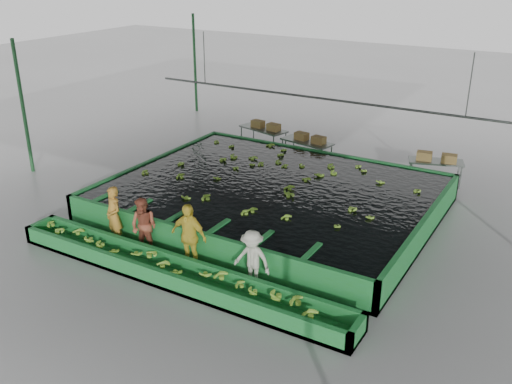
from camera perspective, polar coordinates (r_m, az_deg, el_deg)
The scene contains 21 objects.
ground at distance 17.47m, azimuth -0.83°, elevation -3.57°, with size 80.00×80.00×0.00m, color gray.
shed_roof at distance 15.91m, azimuth -0.94°, elevation 12.81°, with size 20.00×22.00×0.04m, color slate.
shed_posts at distance 16.52m, azimuth -0.88°, elevation 4.23°, with size 20.00×22.00×5.00m, color #245D30, non-canonical shape.
flotation_tank at distance 18.46m, azimuth 1.58°, elevation -0.55°, with size 10.00×8.00×0.90m, color #1E7A33, non-canonical shape.
tank_water at distance 18.31m, azimuth 1.59°, elevation 0.60°, with size 9.70×7.70×0.00m, color black.
sorting_trough at distance 14.77m, azimuth -8.19°, elevation -7.98°, with size 10.00×1.00×0.50m, color #1E7A33, non-canonical shape.
cableway_rail at distance 20.65m, azimuth 6.44°, elevation 9.30°, with size 0.08×0.08×14.00m, color #59605B.
rail_hanger_left at distance 22.91m, azimuth -5.20°, elevation 13.21°, with size 0.04×0.04×2.00m, color #59605B.
rail_hanger_right at distance 19.01m, azimuth 20.62°, elevation 9.95°, with size 0.04×0.04×2.00m, color #59605B.
worker_a at distance 16.66m, azimuth -14.01°, elevation -2.34°, with size 0.64×0.42×1.74m, color #BD842D.
worker_b at distance 15.99m, azimuth -11.14°, elevation -3.38°, with size 0.79×0.62×1.63m, color #A14E36.
worker_c at distance 15.05m, azimuth -6.75°, elevation -4.39°, with size 1.07×0.45×1.83m, color yellow.
worker_d at distance 14.15m, azimuth -0.39°, elevation -6.75°, with size 1.00×0.57×1.55m, color beige.
packing_table_left at distance 24.30m, azimuth 0.72°, elevation 5.31°, with size 2.11×0.85×0.96m, color #59605B, non-canonical shape.
packing_table_mid at distance 22.75m, azimuth 5.07°, elevation 3.98°, with size 2.08×0.83×0.95m, color #59605B, non-canonical shape.
packing_table_right at distance 21.66m, azimuth 17.44°, elevation 1.92°, with size 1.91×0.76×0.87m, color #59605B, non-canonical shape.
box_stack_left at distance 24.06m, azimuth 0.97°, elevation 6.33°, with size 1.35×0.37×0.29m, color olive, non-canonical shape.
box_stack_mid at distance 22.54m, azimuth 5.41°, elevation 5.06°, with size 1.33×0.37×0.29m, color olive, non-canonical shape.
box_stack_right at distance 21.48m, azimuth 17.57°, elevation 2.97°, with size 1.39×0.39×0.30m, color olive, non-canonical shape.
floating_bananas at distance 18.96m, azimuth 2.77°, elevation 1.38°, with size 8.19×5.58×0.11m, color #80BA32, non-canonical shape.
trough_bananas at distance 14.69m, azimuth -8.22°, elevation -7.48°, with size 8.48×0.57×0.11m, color #80BA32, non-canonical shape.
Camera 1 is at (8.18, -13.37, 7.71)m, focal length 40.00 mm.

